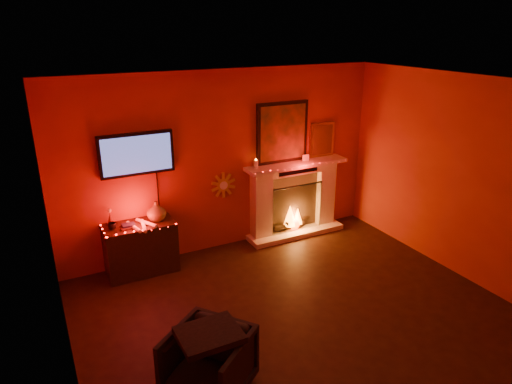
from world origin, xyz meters
TOP-DOWN VIEW (x-y plane):
  - room at (0.00, 0.00)m, footprint 5.00×5.00m
  - fireplace at (1.14, 2.39)m, footprint 1.72×0.40m
  - tv at (-1.30, 2.45)m, footprint 1.00×0.07m
  - sunburst_clock at (-0.05, 2.48)m, footprint 0.40×0.03m
  - console_table at (-1.39, 2.26)m, footprint 0.95×0.57m
  - armchair at (-1.40, -0.27)m, footprint 1.00×1.00m

SIDE VIEW (x-z plane):
  - armchair at x=-1.40m, z-range 0.00..0.66m
  - console_table at x=-1.39m, z-range -0.10..0.90m
  - fireplace at x=1.14m, z-range -0.37..1.81m
  - sunburst_clock at x=-0.05m, z-range 0.80..1.20m
  - room at x=0.00m, z-range -1.15..3.85m
  - tv at x=-1.30m, z-range 1.03..2.27m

